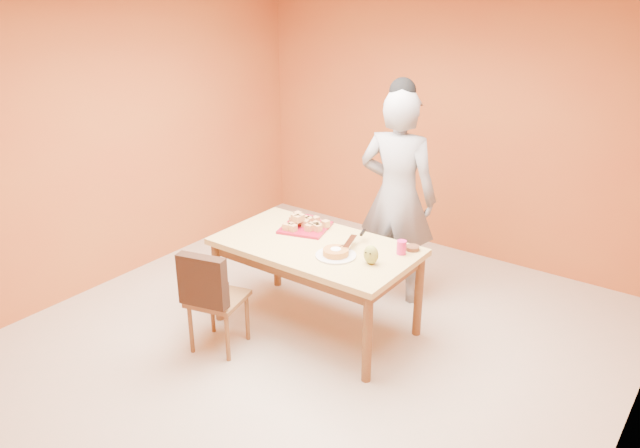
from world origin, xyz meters
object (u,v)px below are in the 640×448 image
Objects in this scene: dining_table at (316,255)px; person at (397,197)px; dining_chair at (216,297)px; checker_tin at (412,248)px; sponge_cake at (336,252)px; red_dinner_plate at (304,220)px; pastry_platter at (305,228)px; egg_ornament at (371,255)px; magenta_glass at (401,247)px.

person is at bearing 74.58° from dining_table.
dining_chair reaches higher than checker_tin.
dining_table is at bearing 159.54° from sponge_cake.
pastry_platter is at bearing -49.17° from red_dinner_plate.
dining_chair is 1.79m from person.
egg_ornament is at bearing -5.25° from dining_table.
sponge_cake is 1.35× the size of egg_ornament.
sponge_cake reaches higher than pastry_platter.
red_dinner_plate is (-0.38, 0.34, 0.10)m from dining_table.
sponge_cake is 0.29m from egg_ornament.
dining_chair is 1.09m from red_dinner_plate.
red_dinner_plate is (0.07, 1.04, 0.32)m from dining_chair.
sponge_cake is at bearing -138.86° from magenta_glass.
egg_ornament is (0.28, 0.05, 0.04)m from sponge_cake.
egg_ornament reaches higher than red_dinner_plate.
red_dinner_plate is at bearing 145.69° from sponge_cake.
pastry_platter is at bearing 150.14° from sponge_cake.
pastry_platter is 0.84m from egg_ornament.
red_dinner_plate is 2.33× the size of checker_tin.
magenta_glass is (0.90, 0.04, 0.04)m from pastry_platter.
pastry_platter is at bearing 162.18° from egg_ornament.
dining_chair is at bearing -101.74° from pastry_platter.
pastry_platter is (-0.50, -0.67, -0.18)m from person.
magenta_glass reaches higher than red_dinner_plate.
magenta_glass is at bearing -108.00° from checker_tin.
magenta_glass is (0.64, 0.24, 0.15)m from dining_table.
person is 17.74× the size of checker_tin.
dining_chair reaches higher than pastry_platter.
egg_ornament reaches higher than magenta_glass.
sponge_cake is 1.84× the size of magenta_glass.
person reaches higher than checker_tin.
sponge_cake is 0.61m from checker_tin.
person is at bearing 107.70° from egg_ornament.
pastry_platter is at bearing -170.93° from checker_tin.
person is at bearing 91.16° from sponge_cake.
checker_tin is (0.04, 0.11, -0.04)m from magenta_glass.
dining_table is 1.84× the size of dining_chair.
pastry_platter is at bearing -177.68° from magenta_glass.
egg_ornament is 1.36× the size of magenta_glass.
red_dinner_plate is at bearing 156.70° from egg_ornament.
dining_table is 0.31m from sponge_cake.
red_dinner_plate is at bearing 71.76° from dining_chair.
dining_chair is at bearing -139.25° from magenta_glass.
dining_chair is 2.30× the size of pastry_platter.
dining_table is 6.41× the size of red_dinner_plate.
red_dinner_plate is 1.06m from checker_tin.
egg_ornament is (0.30, -0.92, -0.12)m from person.
sponge_cake is at bearing -29.86° from pastry_platter.
checker_tin is (0.42, 0.45, -0.02)m from sponge_cake.
magenta_glass is 0.12m from checker_tin.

